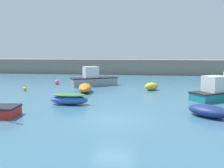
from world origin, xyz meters
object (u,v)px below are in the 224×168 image
Objects in this scene: mooring_buoy_pink at (57,82)px; mooring_buoy_yellow at (25,89)px; motorboat_with_cabin at (93,79)px; cabin_cruiser_white at (216,92)px; fishing_dinghy_green at (151,86)px; rowboat_with_red_cover at (69,99)px; rowboat_white_midwater at (85,88)px; rowboat_blue_near at (208,111)px.

mooring_buoy_pink is 5.81m from mooring_buoy_yellow.
mooring_buoy_yellow is (-6.54, -5.10, -0.60)m from motorboat_with_cabin.
motorboat_with_cabin is at bearing 114.29° from cabin_cruiser_white.
cabin_cruiser_white is 19.45m from mooring_buoy_yellow.
cabin_cruiser_white is at bearing -91.14° from fishing_dinghy_green.
rowboat_with_red_cover is 5.29× the size of mooring_buoy_pink.
fishing_dinghy_green is 3.55× the size of mooring_buoy_pink.
rowboat_white_midwater reaches higher than mooring_buoy_pink.
mooring_buoy_yellow is at bearing 137.93° from cabin_cruiser_white.
mooring_buoy_pink is at bearing 74.03° from mooring_buoy_yellow.
cabin_cruiser_white is 1.38× the size of rowboat_white_midwater.
cabin_cruiser_white is at bearing -65.19° from rowboat_blue_near.
motorboat_with_cabin is (-0.52, 11.50, 0.35)m from rowboat_with_red_cover.
rowboat_white_midwater is (-6.93, -2.38, 0.03)m from fishing_dinghy_green.
cabin_cruiser_white is 1.68× the size of rowboat_with_red_cover.
rowboat_blue_near is (3.43, -11.16, -0.03)m from fishing_dinghy_green.
motorboat_with_cabin is at bearing -5.60° from mooring_buoy_pink.
fishing_dinghy_green is 7.33m from rowboat_white_midwater.
fishing_dinghy_green is 7.53m from cabin_cruiser_white.
cabin_cruiser_white reaches higher than mooring_buoy_pink.
rowboat_blue_near is 19.34m from mooring_buoy_yellow.
cabin_cruiser_white is 12.74m from rowboat_white_midwater.
motorboat_with_cabin is 1.59× the size of rowboat_white_midwater.
fishing_dinghy_green reaches higher than mooring_buoy_pink.
fishing_dinghy_green reaches higher than rowboat_blue_near.
cabin_cruiser_white reaches higher than fishing_dinghy_green.
motorboat_with_cabin reaches higher than rowboat_with_red_cover.
rowboat_white_midwater is 9.75× the size of mooring_buoy_yellow.
rowboat_with_red_cover is at bearing 170.40° from rowboat_white_midwater.
mooring_buoy_pink is at bearing 120.81° from cabin_cruiser_white.
cabin_cruiser_white is 0.87× the size of motorboat_with_cabin.
mooring_buoy_yellow is (-13.72, -2.24, -0.22)m from fishing_dinghy_green.
rowboat_white_midwater is 13.59m from rowboat_blue_near.
rowboat_blue_near is (-2.07, -6.03, -0.36)m from cabin_cruiser_white.
rowboat_blue_near is at bearing -121.03° from fishing_dinghy_green.
rowboat_blue_near is (10.62, -14.02, -0.41)m from motorboat_with_cabin.
rowboat_white_midwater is at bearing -47.77° from mooring_buoy_pink.
rowboat_with_red_cover is 11.52m from motorboat_with_cabin.
rowboat_with_red_cover is 13.17m from mooring_buoy_pink.
rowboat_white_midwater is 6.80m from mooring_buoy_yellow.
rowboat_blue_near reaches higher than mooring_buoy_yellow.
rowboat_white_midwater is (-12.43, 2.76, -0.31)m from cabin_cruiser_white.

